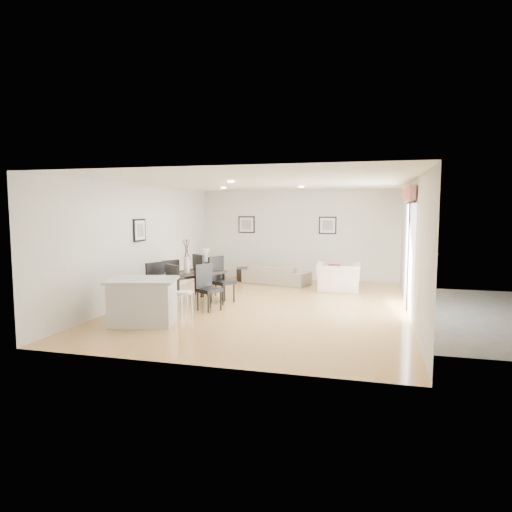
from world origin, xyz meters
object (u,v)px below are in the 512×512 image
(dining_table, at_px, (187,276))
(dining_chair_head, at_px, (168,288))
(sofa, at_px, (276,274))
(dining_chair_wnear, at_px, (152,282))
(armchair, at_px, (338,277))
(dining_chair_enear, at_px, (207,285))
(dining_chair_foot, at_px, (202,273))
(coffee_table, at_px, (252,274))
(dining_chair_wfar, at_px, (169,277))
(kitchen_island, at_px, (143,301))
(side_table, at_px, (207,270))
(dining_chair_efar, at_px, (220,277))
(bar_stool, at_px, (185,296))

(dining_table, height_order, dining_chair_head, dining_chair_head)
(sofa, height_order, dining_chair_wnear, dining_chair_wnear)
(armchair, distance_m, dining_chair_enear, 3.92)
(armchair, bearing_deg, dining_chair_foot, 23.18)
(dining_table, relative_size, coffee_table, 2.07)
(dining_chair_wfar, relative_size, coffee_table, 1.03)
(dining_table, distance_m, dining_chair_enear, 0.74)
(dining_table, xyz_separation_m, dining_chair_wfar, (-0.62, 0.38, -0.11))
(dining_chair_head, height_order, coffee_table, dining_chair_head)
(kitchen_island, bearing_deg, dining_chair_wnear, 96.57)
(dining_chair_wnear, height_order, dining_chair_enear, dining_chair_wnear)
(dining_chair_foot, distance_m, side_table, 2.63)
(dining_chair_wfar, xyz_separation_m, dining_chair_efar, (1.23, 0.09, 0.05))
(armchair, relative_size, bar_stool, 1.70)
(dining_chair_foot, bearing_deg, bar_stool, 141.59)
(dining_chair_foot, bearing_deg, kitchen_island, 125.14)
(kitchen_island, xyz_separation_m, bar_stool, (0.84, -0.00, 0.13))
(armchair, distance_m, dining_chair_foot, 3.54)
(armchair, relative_size, dining_chair_wnear, 1.10)
(dining_chair_head, distance_m, bar_stool, 0.98)
(dining_chair_efar, xyz_separation_m, side_table, (-1.50, 3.09, -0.31))
(dining_chair_foot, bearing_deg, dining_chair_wfar, 87.02)
(dining_table, height_order, dining_chair_wnear, dining_chair_wnear)
(sofa, height_order, armchair, armchair)
(dining_table, xyz_separation_m, coffee_table, (0.47, 3.76, -0.46))
(armchair, distance_m, dining_chair_wfar, 4.37)
(dining_chair_head, xyz_separation_m, kitchen_island, (-0.17, -0.71, -0.14))
(dining_chair_wnear, relative_size, side_table, 1.80)
(coffee_table, xyz_separation_m, kitchen_island, (-0.59, -5.54, 0.24))
(dining_chair_enear, distance_m, side_table, 4.23)
(dining_chair_wfar, relative_size, kitchen_island, 0.68)
(dining_chair_wfar, bearing_deg, sofa, -178.04)
(dining_chair_enear, height_order, dining_chair_head, dining_chair_head)
(dining_table, bearing_deg, kitchen_island, -68.95)
(sofa, xyz_separation_m, kitchen_island, (-1.44, -5.06, 0.15))
(dining_table, xyz_separation_m, dining_chair_efar, (0.61, 0.47, -0.06))
(dining_table, height_order, dining_chair_wfar, dining_chair_wfar)
(dining_chair_wfar, xyz_separation_m, dining_chair_foot, (0.57, 0.69, 0.04))
(armchair, bearing_deg, kitchen_island, 51.06)
(dining_chair_efar, bearing_deg, dining_table, 152.14)
(dining_chair_head, distance_m, kitchen_island, 0.74)
(dining_chair_wnear, distance_m, dining_chair_wfar, 0.85)
(dining_chair_efar, bearing_deg, dining_chair_enear, -154.88)
(dining_chair_efar, distance_m, bar_stool, 2.26)
(dining_chair_wnear, bearing_deg, dining_chair_foot, -173.64)
(armchair, distance_m, dining_chair_head, 4.81)
(sofa, relative_size, dining_table, 0.99)
(dining_chair_wnear, xyz_separation_m, kitchen_island, (0.50, -1.32, -0.13))
(side_table, height_order, kitchen_island, kitchen_island)
(coffee_table, bearing_deg, dining_chair_head, -112.48)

